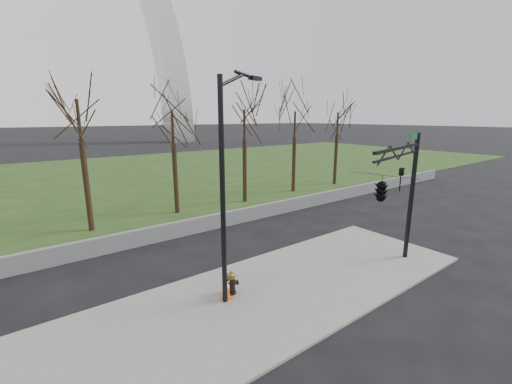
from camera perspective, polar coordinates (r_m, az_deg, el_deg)
ground at (r=13.35m, az=3.04°, el=-17.17°), size 500.00×500.00×0.00m
sidewalk at (r=13.33m, az=3.04°, el=-16.99°), size 18.00×6.00×0.10m
grass_strip at (r=40.06m, az=-25.80°, el=2.09°), size 120.00×40.00×0.06m
guardrail at (r=19.42m, az=-12.42°, el=-6.12°), size 60.00×0.30×0.90m
tree_row at (r=21.83m, az=-20.40°, el=6.07°), size 43.49×4.00×8.76m
fire_hydrant at (r=12.99m, az=-4.29°, el=-15.48°), size 0.56×0.37×0.91m
traffic_cone at (r=12.71m, az=-5.10°, el=-16.57°), size 0.37×0.37×0.69m
street_light at (r=11.25m, az=-5.14°, el=2.64°), size 2.30×0.95×8.21m
traffic_signal_mast at (r=13.55m, az=22.08°, el=1.15°), size 5.00×2.54×6.00m
caution_tape at (r=12.78m, az=-4.81°, el=-15.90°), size 0.48×0.33×0.46m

